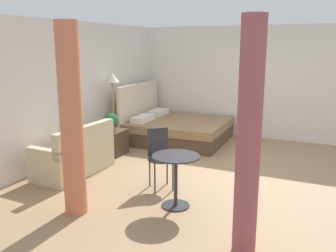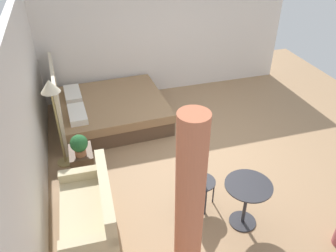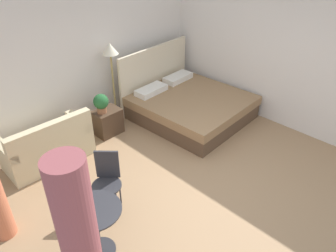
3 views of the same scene
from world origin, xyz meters
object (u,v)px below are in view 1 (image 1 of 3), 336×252
object	(u,v)px
bed	(176,128)
floor_lamp	(112,86)
cafe_chair_near_window	(159,152)
balcony_table	(176,171)
nightstand	(115,142)
potted_plant	(111,121)
couch	(76,157)

from	to	relation	value
bed	floor_lamp	xyz separation A→B (m)	(-1.15, 0.97, 1.07)
bed	cafe_chair_near_window	size ratio (longest dim) A/B	2.39
bed	floor_lamp	bearing A→B (deg)	139.92
floor_lamp	balcony_table	distance (m)	3.34
bed	nightstand	size ratio (longest dim) A/B	4.40
potted_plant	couch	bearing A→B (deg)	-179.30
couch	floor_lamp	world-z (taller)	floor_lamp
balcony_table	potted_plant	bearing A→B (deg)	52.64
nightstand	couch	bearing A→B (deg)	-179.27
nightstand	cafe_chair_near_window	world-z (taller)	cafe_chair_near_window
bed	cafe_chair_near_window	distance (m)	2.90
bed	potted_plant	size ratio (longest dim) A/B	5.98
nightstand	potted_plant	xyz separation A→B (m)	(-0.10, -0.00, 0.46)
cafe_chair_near_window	couch	bearing A→B (deg)	92.99
balcony_table	nightstand	bearing A→B (deg)	51.00
cafe_chair_near_window	bed	bearing A→B (deg)	18.68
nightstand	potted_plant	distance (m)	0.47
floor_lamp	couch	bearing A→B (deg)	-169.52
couch	potted_plant	size ratio (longest dim) A/B	3.90
balcony_table	bed	bearing A→B (deg)	23.81
couch	cafe_chair_near_window	xyz separation A→B (m)	(0.08, -1.59, 0.26)
couch	potted_plant	bearing A→B (deg)	0.70
couch	balcony_table	xyz separation A→B (m)	(-0.48, -2.12, 0.21)
bed	nightstand	world-z (taller)	bed
bed	balcony_table	xyz separation A→B (m)	(-3.30, -1.45, 0.23)
couch	floor_lamp	distance (m)	1.99
potted_plant	balcony_table	world-z (taller)	potted_plant
potted_plant	cafe_chair_near_window	distance (m)	1.93
couch	potted_plant	world-z (taller)	same
bed	potted_plant	xyz separation A→B (m)	(-1.67, 0.68, 0.42)
potted_plant	balcony_table	xyz separation A→B (m)	(-1.63, -2.13, -0.20)
floor_lamp	balcony_table	size ratio (longest dim) A/B	2.23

